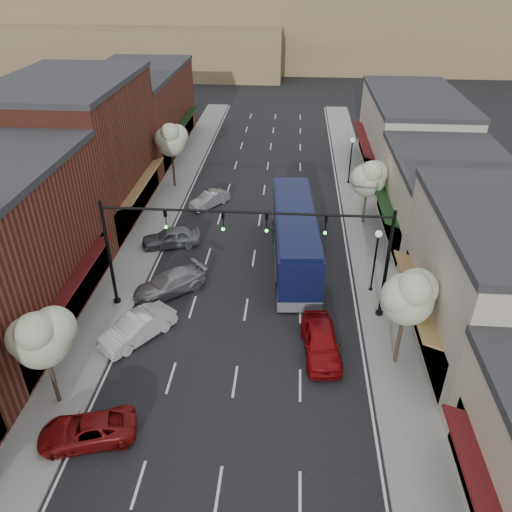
% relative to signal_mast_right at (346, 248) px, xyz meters
% --- Properties ---
extents(ground, '(160.00, 160.00, 0.00)m').
position_rel_signal_mast_right_xyz_m(ground, '(-5.62, -8.00, -4.62)').
color(ground, black).
rests_on(ground, ground).
extents(sidewalk_left, '(2.80, 73.00, 0.15)m').
position_rel_signal_mast_right_xyz_m(sidewalk_left, '(-14.02, 10.50, -4.55)').
color(sidewalk_left, gray).
rests_on(sidewalk_left, ground).
extents(sidewalk_right, '(2.80, 73.00, 0.15)m').
position_rel_signal_mast_right_xyz_m(sidewalk_right, '(2.78, 10.50, -4.55)').
color(sidewalk_right, gray).
rests_on(sidewalk_right, ground).
extents(curb_left, '(0.25, 73.00, 0.17)m').
position_rel_signal_mast_right_xyz_m(curb_left, '(-12.62, 10.50, -4.55)').
color(curb_left, gray).
rests_on(curb_left, ground).
extents(curb_right, '(0.25, 73.00, 0.17)m').
position_rel_signal_mast_right_xyz_m(curb_right, '(1.38, 10.50, -4.55)').
color(curb_right, gray).
rests_on(curb_right, ground).
extents(bldg_left_midfar, '(10.14, 14.10, 10.90)m').
position_rel_signal_mast_right_xyz_m(bldg_left_midfar, '(-19.86, 12.00, 0.78)').
color(bldg_left_midfar, maroon).
rests_on(bldg_left_midfar, ground).
extents(bldg_left_far, '(10.14, 18.10, 8.40)m').
position_rel_signal_mast_right_xyz_m(bldg_left_far, '(-19.84, 28.00, -0.46)').
color(bldg_left_far, brown).
rests_on(bldg_left_far, ground).
extents(bldg_right_midnear, '(9.14, 12.10, 7.90)m').
position_rel_signal_mast_right_xyz_m(bldg_right_midnear, '(8.10, -2.00, -0.72)').
color(bldg_right_midnear, '#B8AD9E').
rests_on(bldg_right_midnear, ground).
extents(bldg_right_midfar, '(9.14, 12.10, 6.40)m').
position_rel_signal_mast_right_xyz_m(bldg_right_midfar, '(8.08, 10.00, -1.46)').
color(bldg_right_midfar, '#C0B299').
rests_on(bldg_right_midfar, ground).
extents(bldg_right_far, '(9.14, 16.10, 7.40)m').
position_rel_signal_mast_right_xyz_m(bldg_right_far, '(8.09, 24.00, -0.96)').
color(bldg_right_far, '#B8AD9E').
rests_on(bldg_right_far, ground).
extents(hill_far, '(120.00, 30.00, 12.00)m').
position_rel_signal_mast_right_xyz_m(hill_far, '(-5.62, 82.00, 1.38)').
color(hill_far, '#7A6647').
rests_on(hill_far, ground).
extents(hill_near, '(50.00, 20.00, 8.00)m').
position_rel_signal_mast_right_xyz_m(hill_near, '(-30.62, 70.00, -0.62)').
color(hill_near, '#7A6647').
rests_on(hill_near, ground).
extents(signal_mast_right, '(8.22, 0.46, 7.00)m').
position_rel_signal_mast_right_xyz_m(signal_mast_right, '(0.00, 0.00, 0.00)').
color(signal_mast_right, black).
rests_on(signal_mast_right, ground).
extents(signal_mast_left, '(8.22, 0.46, 7.00)m').
position_rel_signal_mast_right_xyz_m(signal_mast_left, '(-11.24, 0.00, 0.00)').
color(signal_mast_left, black).
rests_on(signal_mast_left, ground).
extents(tree_right_near, '(2.85, 2.65, 5.95)m').
position_rel_signal_mast_right_xyz_m(tree_right_near, '(2.73, -4.05, -0.17)').
color(tree_right_near, '#47382B').
rests_on(tree_right_near, ground).
extents(tree_right_far, '(2.85, 2.65, 5.43)m').
position_rel_signal_mast_right_xyz_m(tree_right_far, '(2.73, 11.95, -0.63)').
color(tree_right_far, '#47382B').
rests_on(tree_right_far, ground).
extents(tree_left_near, '(2.85, 2.65, 5.69)m').
position_rel_signal_mast_right_xyz_m(tree_left_near, '(-13.87, -8.05, -0.40)').
color(tree_left_near, '#47382B').
rests_on(tree_left_near, ground).
extents(tree_left_far, '(2.85, 2.65, 6.13)m').
position_rel_signal_mast_right_xyz_m(tree_left_far, '(-13.87, 17.95, -0.02)').
color(tree_left_far, '#47382B').
rests_on(tree_left_far, ground).
extents(lamp_post_near, '(0.44, 0.44, 4.44)m').
position_rel_signal_mast_right_xyz_m(lamp_post_near, '(2.18, 2.50, -1.62)').
color(lamp_post_near, black).
rests_on(lamp_post_near, ground).
extents(lamp_post_far, '(0.44, 0.44, 4.44)m').
position_rel_signal_mast_right_xyz_m(lamp_post_far, '(2.18, 20.00, -1.62)').
color(lamp_post_far, black).
rests_on(lamp_post_far, ground).
extents(coach_bus, '(3.57, 12.64, 3.81)m').
position_rel_signal_mast_right_xyz_m(coach_bus, '(-2.79, 5.91, -2.64)').
color(coach_bus, '#0D1237').
rests_on(coach_bus, ground).
extents(red_hatchback, '(2.33, 4.86, 1.60)m').
position_rel_signal_mast_right_xyz_m(red_hatchback, '(-1.24, -3.52, -3.82)').
color(red_hatchback, maroon).
rests_on(red_hatchback, ground).
extents(parked_car_a, '(4.64, 3.07, 1.19)m').
position_rel_signal_mast_right_xyz_m(parked_car_a, '(-11.72, -9.97, -4.03)').
color(parked_car_a, maroon).
rests_on(parked_car_a, ground).
extents(parked_car_b, '(3.95, 4.55, 1.48)m').
position_rel_signal_mast_right_xyz_m(parked_car_b, '(-11.39, -3.08, -3.88)').
color(parked_car_b, silver).
rests_on(parked_car_b, ground).
extents(parked_car_c, '(4.88, 4.65, 1.39)m').
position_rel_signal_mast_right_xyz_m(parked_car_c, '(-10.61, 1.42, -3.93)').
color(parked_car_c, gray).
rests_on(parked_car_c, ground).
extents(parked_car_d, '(4.60, 2.98, 1.46)m').
position_rel_signal_mast_right_xyz_m(parked_car_d, '(-11.82, 7.28, -3.89)').
color(parked_car_d, slate).
rests_on(parked_car_d, ground).
extents(parked_car_e, '(3.34, 3.70, 1.22)m').
position_rel_signal_mast_right_xyz_m(parked_car_e, '(-10.08, 14.25, -4.01)').
color(parked_car_e, '#A5A5AA').
rests_on(parked_car_e, ground).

